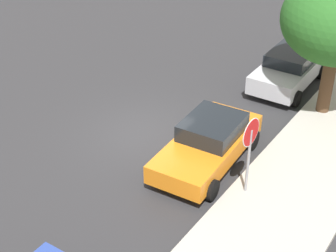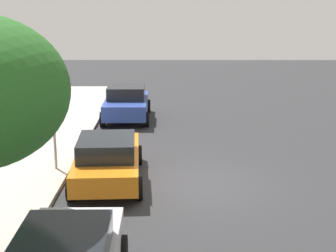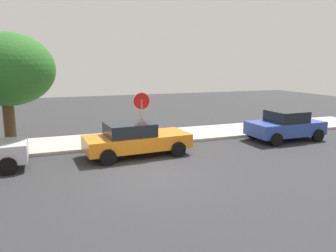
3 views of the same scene
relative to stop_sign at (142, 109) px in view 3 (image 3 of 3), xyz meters
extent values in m
plane|color=#2D2D30|center=(-1.01, -4.30, -1.76)|extent=(60.00, 60.00, 0.00)
cube|color=#B2ADA3|center=(-1.01, 1.15, -1.69)|extent=(32.00, 3.19, 0.14)
cylinder|color=gray|center=(0.00, 0.00, -0.66)|extent=(0.08, 0.08, 2.20)
cylinder|color=white|center=(0.00, 0.00, 0.36)|extent=(0.84, 0.08, 0.84)
cylinder|color=red|center=(0.00, 0.00, 0.36)|extent=(0.78, 0.08, 0.78)
cube|color=orange|center=(-0.72, -1.72, -1.17)|extent=(4.53, 2.10, 0.59)
cube|color=black|center=(-1.04, -1.74, -0.60)|extent=(2.05, 1.73, 0.53)
cylinder|color=black|center=(0.73, -0.71, -1.44)|extent=(0.65, 0.26, 0.64)
cylinder|color=black|center=(0.84, -2.55, -1.44)|extent=(0.65, 0.26, 0.64)
cylinder|color=black|center=(-2.27, -0.89, -1.44)|extent=(0.65, 0.26, 0.64)
cylinder|color=black|center=(-2.16, -2.73, -1.44)|extent=(0.65, 0.26, 0.64)
cylinder|color=black|center=(-5.72, -0.79, -1.44)|extent=(0.64, 0.23, 0.64)
cylinder|color=black|center=(-5.69, -2.59, -1.44)|extent=(0.64, 0.23, 0.64)
cube|color=#2D479E|center=(7.17, -1.63, -1.13)|extent=(3.85, 1.91, 0.66)
cube|color=black|center=(7.22, -1.63, -0.52)|extent=(1.71, 1.65, 0.55)
cylinder|color=black|center=(8.46, -0.69, -1.44)|extent=(0.64, 0.23, 0.64)
cylinder|color=black|center=(8.48, -2.54, -1.44)|extent=(0.64, 0.23, 0.64)
cylinder|color=black|center=(5.86, -0.73, -1.44)|extent=(0.64, 0.23, 0.64)
cylinder|color=black|center=(5.89, -2.58, -1.44)|extent=(0.64, 0.23, 0.64)
cylinder|color=#513823|center=(-5.77, 0.22, -0.51)|extent=(0.47, 0.47, 2.51)
ellipsoid|color=#286623|center=(-5.66, 0.24, 1.89)|extent=(3.81, 3.81, 3.03)
camera|label=1|loc=(10.92, 4.68, 7.81)|focal=55.00mm
camera|label=2|loc=(-15.35, -3.59, 3.68)|focal=55.00mm
camera|label=3|loc=(-4.31, -14.95, 2.10)|focal=35.00mm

